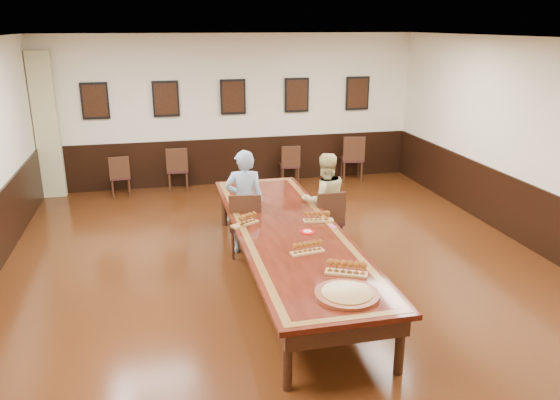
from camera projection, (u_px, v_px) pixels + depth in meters
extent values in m
cube|color=black|center=(288.00, 280.00, 7.58)|extent=(8.00, 10.00, 0.02)
cube|color=white|center=(289.00, 39.00, 6.58)|extent=(8.00, 10.00, 0.02)
cube|color=beige|center=(233.00, 111.00, 11.72)|extent=(8.00, 0.02, 3.20)
cube|color=beige|center=(556.00, 152.00, 7.94)|extent=(0.02, 10.00, 3.20)
imported|color=#477BB3|center=(245.00, 202.00, 8.27)|extent=(0.64, 0.47, 1.61)
imported|color=beige|center=(325.00, 200.00, 8.52)|extent=(0.77, 0.61, 1.51)
cube|color=#DB4997|center=(332.00, 226.00, 7.41)|extent=(0.10, 0.16, 0.01)
cube|color=tan|center=(47.00, 126.00, 10.79)|extent=(0.45, 0.18, 2.90)
cube|color=black|center=(234.00, 161.00, 12.03)|extent=(7.98, 0.04, 1.00)
cube|color=black|center=(543.00, 223.00, 8.27)|extent=(0.04, 9.98, 1.00)
cube|color=#330E08|center=(288.00, 231.00, 7.35)|extent=(1.40, 5.00, 0.06)
cube|color=olive|center=(288.00, 229.00, 7.34)|extent=(1.28, 4.88, 0.00)
cube|color=#330E08|center=(288.00, 229.00, 7.34)|extent=(1.10, 4.70, 0.00)
cube|color=black|center=(288.00, 241.00, 7.40)|extent=(1.25, 4.85, 0.18)
cylinder|color=black|center=(287.00, 358.00, 5.19)|extent=(0.10, 0.10, 0.69)
cylinder|color=black|center=(400.00, 343.00, 5.44)|extent=(0.10, 0.10, 0.69)
cylinder|color=black|center=(224.00, 207.00, 9.49)|extent=(0.10, 0.10, 0.69)
cylinder|color=black|center=(289.00, 202.00, 9.74)|extent=(0.10, 0.10, 0.69)
cube|color=black|center=(95.00, 101.00, 10.97)|extent=(0.54, 0.03, 0.74)
cube|color=black|center=(95.00, 101.00, 10.95)|extent=(0.46, 0.01, 0.64)
cube|color=black|center=(166.00, 99.00, 11.27)|extent=(0.54, 0.03, 0.74)
cube|color=black|center=(166.00, 99.00, 11.25)|extent=(0.46, 0.01, 0.64)
cube|color=black|center=(233.00, 97.00, 11.56)|extent=(0.54, 0.03, 0.74)
cube|color=black|center=(233.00, 97.00, 11.55)|extent=(0.46, 0.01, 0.64)
cube|color=black|center=(297.00, 95.00, 11.86)|extent=(0.54, 0.03, 0.74)
cube|color=black|center=(297.00, 95.00, 11.85)|extent=(0.46, 0.01, 0.64)
cube|color=black|center=(357.00, 93.00, 12.16)|extent=(0.54, 0.03, 0.74)
cube|color=black|center=(358.00, 93.00, 12.15)|extent=(0.46, 0.01, 0.64)
cube|color=#A27A44|center=(245.00, 224.00, 7.48)|extent=(0.42, 0.32, 0.03)
cube|color=#A27A44|center=(318.00, 221.00, 7.61)|extent=(0.43, 0.18, 0.03)
cube|color=#A27A44|center=(307.00, 252.00, 6.56)|extent=(0.43, 0.19, 0.03)
cube|color=#A27A44|center=(346.00, 273.00, 6.00)|extent=(0.48, 0.33, 0.03)
cylinder|color=red|center=(307.00, 232.00, 7.20)|extent=(0.20, 0.20, 0.02)
cylinder|color=silver|center=(308.00, 231.00, 7.20)|extent=(0.11, 0.11, 0.01)
cylinder|color=#582111|center=(347.00, 295.00, 5.51)|extent=(0.72, 0.72, 0.04)
cylinder|color=olive|center=(347.00, 292.00, 5.50)|extent=(0.58, 0.58, 0.01)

